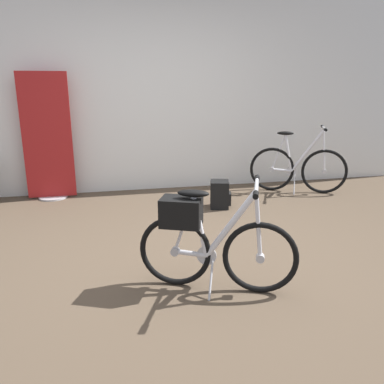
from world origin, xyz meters
The scene contains 6 objects.
ground_plane centered at (0.00, 0.00, 0.00)m, with size 8.17×8.17×0.00m, color brown.
back_wall centered at (0.00, 2.46, 1.39)m, with size 8.17×0.10×2.79m, color white.
floor_banner_stand centered at (-1.38, 2.22, 0.71)m, with size 0.60×0.36×1.59m.
folding_bike_foreground centered at (-0.01, -0.45, 0.38)m, with size 1.05×0.60×0.80m.
display_bike_left centered at (1.88, 1.81, 0.34)m, with size 1.19×0.67×0.91m.
backpack_on_floor centered at (0.63, 1.35, 0.16)m, with size 0.29×0.29×0.33m.
Camera 1 is at (-0.65, -2.83, 1.39)m, focal length 35.41 mm.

